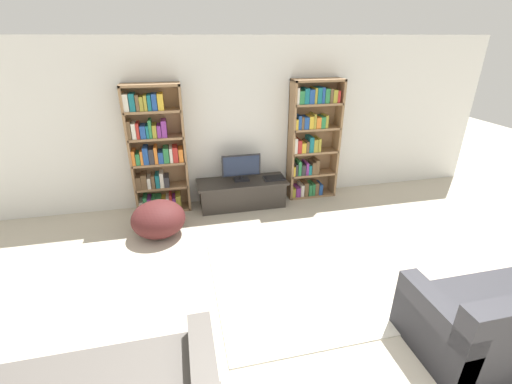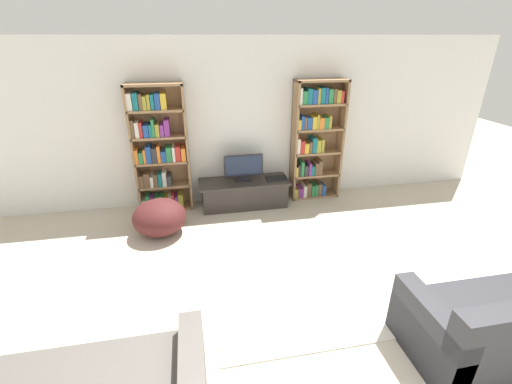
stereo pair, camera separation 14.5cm
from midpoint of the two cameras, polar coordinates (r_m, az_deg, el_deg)
wall_back at (r=5.61m, az=-1.92°, el=11.35°), size 8.80×0.06×2.60m
bookshelf_left at (r=5.48m, az=-15.16°, el=6.50°), size 0.83×0.30×1.98m
bookshelf_right at (r=5.83m, az=10.43°, el=8.46°), size 0.83×0.30×1.98m
tv_stand at (r=5.65m, az=-1.25°, el=-0.14°), size 1.46×0.54×0.44m
television at (r=5.51m, az=-1.35°, el=4.17°), size 0.63×0.16×0.43m
laptop at (r=5.64m, az=4.17°, el=2.30°), size 0.34×0.22×0.03m
area_rug at (r=4.09m, az=6.99°, el=-14.67°), size 1.82×1.94×0.02m
beanbag_ottoman at (r=5.01m, az=-14.98°, el=-4.09°), size 0.75×0.75×0.50m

